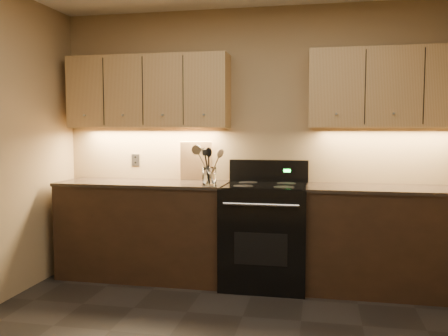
{
  "coord_description": "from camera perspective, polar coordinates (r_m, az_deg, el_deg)",
  "views": [
    {
      "loc": [
        0.56,
        -2.6,
        1.44
      ],
      "look_at": [
        -0.26,
        1.45,
        1.1
      ],
      "focal_mm": 38.0,
      "sensor_mm": 36.0,
      "label": 1
    }
  ],
  "objects": [
    {
      "name": "counter_left",
      "position": [
        4.71,
        -9.54,
        -7.25
      ],
      "size": [
        1.62,
        0.62,
        0.93
      ],
      "color": "black",
      "rests_on": "ground"
    },
    {
      "name": "wall_back",
      "position": [
        4.64,
        4.49,
        3.0
      ],
      "size": [
        4.0,
        0.04,
        2.6
      ],
      "primitive_type": "cube",
      "color": "#9C835C",
      "rests_on": "ground"
    },
    {
      "name": "steel_spatula",
      "position": [
        4.31,
        -1.46,
        0.47
      ],
      "size": [
        0.2,
        0.15,
        0.36
      ],
      "primitive_type": null,
      "rotation": [
        -0.04,
        -0.32,
        -0.31
      ],
      "color": "silver",
      "rests_on": "utensil_crock"
    },
    {
      "name": "stove",
      "position": [
        4.42,
        4.96,
        -7.83
      ],
      "size": [
        0.76,
        0.68,
        1.14
      ],
      "color": "black",
      "rests_on": "ground"
    },
    {
      "name": "black_turner",
      "position": [
        4.27,
        -1.75,
        0.29
      ],
      "size": [
        0.17,
        0.17,
        0.34
      ],
      "primitive_type": null,
      "rotation": [
        -0.26,
        -0.11,
        0.41
      ],
      "color": "black",
      "rests_on": "utensil_crock"
    },
    {
      "name": "wooden_spoon",
      "position": [
        4.31,
        -2.09,
        0.35
      ],
      "size": [
        0.19,
        0.08,
        0.32
      ],
      "primitive_type": null,
      "rotation": [
        -0.04,
        0.43,
        0.05
      ],
      "color": "tan",
      "rests_on": "utensil_crock"
    },
    {
      "name": "outlet_plate",
      "position": [
        4.97,
        -10.59,
        0.97
      ],
      "size": [
        0.08,
        0.01,
        0.12
      ],
      "primitive_type": "cube",
      "color": "#B2B5BA",
      "rests_on": "wall_back"
    },
    {
      "name": "utensil_crock",
      "position": [
        4.31,
        -1.78,
        -1.05
      ],
      "size": [
        0.13,
        0.13,
        0.16
      ],
      "color": "white",
      "rests_on": "counter_left"
    },
    {
      "name": "black_spoon",
      "position": [
        4.33,
        -1.84,
        0.3
      ],
      "size": [
        0.07,
        0.09,
        0.32
      ],
      "primitive_type": null,
      "rotation": [
        0.11,
        0.02,
        -0.01
      ],
      "color": "black",
      "rests_on": "utensil_crock"
    },
    {
      "name": "cutting_board",
      "position": [
        4.72,
        -3.4,
        0.87
      ],
      "size": [
        0.33,
        0.19,
        0.39
      ],
      "primitive_type": "cube",
      "rotation": [
        0.22,
        0.0,
        0.31
      ],
      "color": "tan",
      "rests_on": "counter_left"
    },
    {
      "name": "counter_right",
      "position": [
        4.46,
        19.33,
        -8.15
      ],
      "size": [
        1.46,
        0.62,
        0.93
      ],
      "color": "black",
      "rests_on": "ground"
    },
    {
      "name": "upper_cab_left",
      "position": [
        4.77,
        -9.11,
        9.02
      ],
      "size": [
        1.6,
        0.3,
        0.7
      ],
      "primitive_type": "cube",
      "color": "tan",
      "rests_on": "wall_back"
    },
    {
      "name": "upper_cab_right",
      "position": [
        4.51,
        19.53,
        9.06
      ],
      "size": [
        1.44,
        0.3,
        0.7
      ],
      "primitive_type": "cube",
      "color": "tan",
      "rests_on": "wall_back"
    },
    {
      "name": "steel_skimmer",
      "position": [
        4.29,
        -1.26,
        0.57
      ],
      "size": [
        0.24,
        0.12,
        0.37
      ],
      "primitive_type": null,
      "rotation": [
        0.09,
        -0.47,
        -0.04
      ],
      "color": "silver",
      "rests_on": "utensil_crock"
    }
  ]
}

